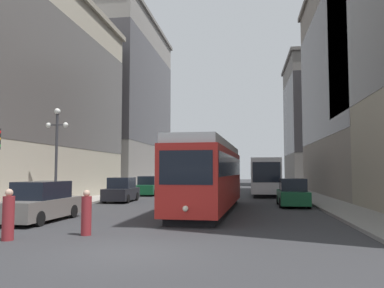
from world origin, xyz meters
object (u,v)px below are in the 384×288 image
Objects in this scene: pedestrian_crossing_far at (86,214)px; lamp_post_left_near at (57,142)px; parked_car_left_mid at (41,203)px; parked_car_left_far at (121,190)px; streetcar at (210,175)px; parked_car_left_near at (148,186)px; transit_bus at (264,175)px; pedestrian_crossing_near at (8,216)px; parked_car_right_far at (293,193)px.

lamp_post_left_near reaches higher than pedestrian_crossing_far.
parked_car_left_mid and parked_car_left_far have the same top height.
streetcar is at bearing 40.51° from pedestrian_crossing_far.
lamp_post_left_near is (-1.90, 4.93, 3.17)m from parked_car_left_mid.
parked_car_left_near is at bearing 120.25° from streetcar.
parked_car_left_near is at bearing 87.63° from parked_car_left_far.
parked_car_left_mid is at bearing -93.41° from parked_car_left_near.
pedestrian_crossing_far is at bearing -105.31° from transit_bus.
transit_bus is at bearing 64.65° from parked_car_left_mid.
parked_car_left_near and parked_car_left_mid have the same top height.
transit_bus is at bearing 46.50° from pedestrian_crossing_far.
pedestrian_crossing_near is at bearing -108.72° from transit_bus.
parked_car_right_far is 2.50× the size of pedestrian_crossing_near.
streetcar is 1.10× the size of transit_bus.
parked_car_left_near is (-7.25, 13.83, -1.26)m from streetcar.
parked_car_left_near is 0.96× the size of parked_car_left_mid.
lamp_post_left_near reaches higher than parked_car_left_far.
streetcar is at bearing 38.13° from parked_car_left_mid.
streetcar is 15.66m from parked_car_left_near.
transit_bus reaches higher than parked_car_left_mid.
parked_car_left_mid reaches higher than pedestrian_crossing_near.
parked_car_right_far is at bearing -12.02° from parked_car_left_far.
pedestrian_crossing_far is at bearing 56.46° from parked_car_right_far.
parked_car_left_far is at bearing 7.89° from pedestrian_crossing_near.
parked_car_left_far is at bearing 91.13° from parked_car_left_mid.
pedestrian_crossing_near reaches higher than pedestrian_crossing_far.
parked_car_right_far is at bearing 38.19° from parked_car_left_mid.
parked_car_left_near is 1.09× the size of parked_car_right_far.
transit_bus is 13.03m from parked_car_right_far.
parked_car_left_far is at bearing -134.79° from transit_bus.
parked_car_left_near is 2.74× the size of pedestrian_crossing_near.
parked_car_left_near and parked_car_left_far have the same top height.
parked_car_right_far is (12.33, 9.31, -0.00)m from parked_car_left_mid.
transit_bus is 2.58× the size of parked_car_left_mid.
transit_bus is 15.53m from parked_car_left_far.
parked_car_right_far is 12.50m from parked_car_left_far.
parked_car_left_far is 2.56× the size of pedestrian_crossing_near.
parked_car_left_far reaches higher than pedestrian_crossing_far.
lamp_post_left_near is (-1.90, -6.48, 3.17)m from parked_car_left_far.
transit_bus reaches higher than parked_car_left_far.
pedestrian_crossing_near is at bearing 53.14° from parked_car_right_far.
streetcar is at bearing -41.71° from parked_car_left_far.
streetcar reaches higher than transit_bus.
lamp_post_left_near is (-14.23, -4.39, 3.17)m from parked_car_right_far.
parked_car_left_mid is at bearing 110.09° from pedestrian_crossing_far.
parked_car_right_far is 17.71m from pedestrian_crossing_near.
parked_car_left_mid is 0.82× the size of lamp_post_left_near.
parked_car_left_mid is at bearing -115.62° from transit_bus.
lamp_post_left_near is at bearing 22.02° from pedestrian_crossing_near.
streetcar is 9.46m from parked_car_left_far.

